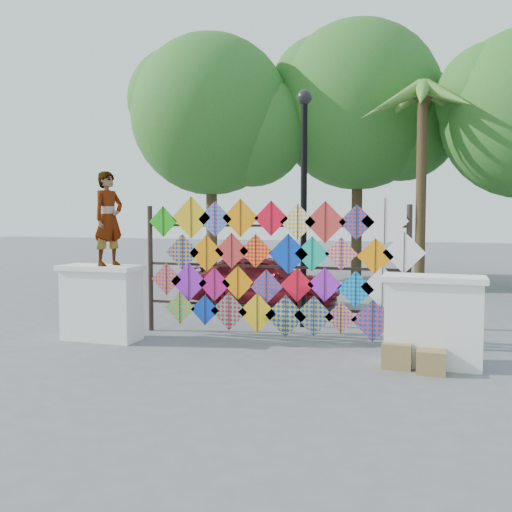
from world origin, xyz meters
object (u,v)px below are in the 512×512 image
object	(u,v)px
lamppost	(304,185)
kite_rack	(274,268)
vendor_woman	(109,219)
sedan	(263,280)

from	to	relation	value
lamppost	kite_rack	bearing A→B (deg)	-99.00
lamppost	vendor_woman	bearing A→B (deg)	-142.13
vendor_woman	sedan	size ratio (longest dim) A/B	0.44
kite_rack	lamppost	xyz separation A→B (m)	(0.20, 1.27, 1.46)
vendor_woman	sedan	bearing A→B (deg)	0.43
kite_rack	vendor_woman	size ratio (longest dim) A/B	3.11
sedan	lamppost	bearing A→B (deg)	-151.45
sedan	lamppost	world-z (taller)	lamppost
vendor_woman	lamppost	bearing A→B (deg)	-35.17
vendor_woman	sedan	xyz separation A→B (m)	(1.32, 4.43, -1.45)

